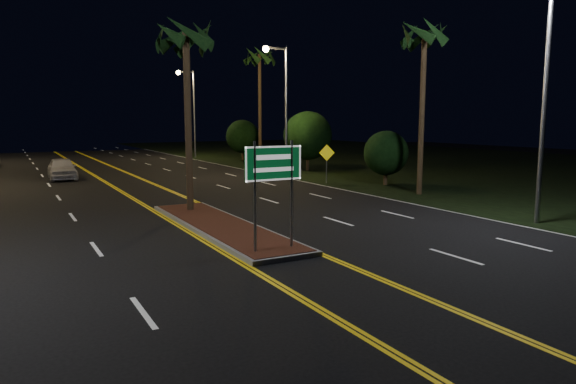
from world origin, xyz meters
TOP-DOWN VIEW (x-y plane):
  - ground at (0.00, 0.00)m, footprint 120.00×120.00m
  - grass_right at (30.00, 25.00)m, footprint 40.00×110.00m
  - median_island at (0.00, 7.00)m, footprint 2.25×10.25m
  - highway_sign at (0.00, 2.80)m, footprint 1.80×0.08m
  - streetlight_right_near at (10.61, 2.00)m, footprint 1.91×0.44m
  - streetlight_right_mid at (10.61, 22.00)m, footprint 1.91×0.44m
  - streetlight_right_far at (10.61, 42.00)m, footprint 1.91×0.44m
  - palm_median at (0.00, 10.50)m, footprint 2.40×2.40m
  - palm_right_near at (12.50, 10.00)m, footprint 2.40×2.40m
  - palm_right_far at (12.80, 30.00)m, footprint 2.40×2.40m
  - shrub_near at (13.50, 14.00)m, footprint 2.70×2.70m
  - shrub_mid at (14.00, 24.00)m, footprint 3.78×3.78m
  - shrub_far at (13.80, 36.00)m, footprint 3.24×3.24m
  - car_near at (-3.45, 26.86)m, footprint 2.30×5.13m
  - warning_sign at (10.80, 16.42)m, footprint 1.00×0.25m

SIDE VIEW (x-z plane):
  - ground at x=0.00m, z-range 0.00..0.00m
  - grass_right at x=30.00m, z-range 0.00..0.01m
  - median_island at x=0.00m, z-range 0.00..0.17m
  - car_near at x=-3.45m, z-range 0.00..1.69m
  - warning_sign at x=10.80m, z-range 0.36..2.78m
  - shrub_near at x=13.50m, z-range 0.30..3.60m
  - shrub_far at x=13.80m, z-range 0.36..4.32m
  - highway_sign at x=0.00m, z-range 0.80..4.00m
  - shrub_mid at x=14.00m, z-range 0.42..5.04m
  - streetlight_right_near at x=10.61m, z-range 1.16..10.16m
  - streetlight_right_mid at x=10.61m, z-range 1.16..10.16m
  - streetlight_right_far at x=10.61m, z-range 1.16..10.16m
  - palm_median at x=0.00m, z-range 3.13..11.43m
  - palm_right_near at x=12.50m, z-range 3.56..12.86m
  - palm_right_far at x=12.80m, z-range 3.99..14.29m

